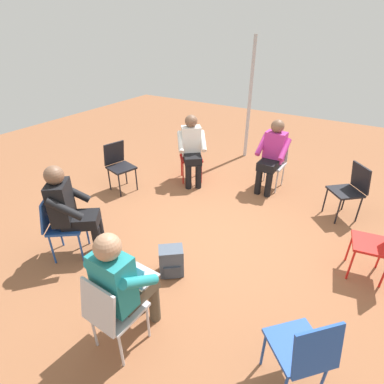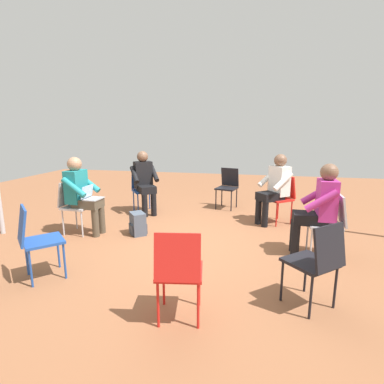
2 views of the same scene
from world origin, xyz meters
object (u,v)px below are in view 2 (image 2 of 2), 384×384
object	(u,v)px
person_with_laptop	(82,192)
backpack_near_laptop_user	(138,225)
person_in_black	(145,179)
person_in_magenta	(318,205)
person_in_white	(275,185)
chair_southeast	(317,259)
chair_west	(74,203)
chair_northwest	(143,187)
chair_east	(331,221)
chair_southwest	(36,237)
chair_south	(179,269)
chair_northeast	(281,196)
chair_north	(228,185)

from	to	relation	value
person_with_laptop	backpack_near_laptop_user	world-z (taller)	person_with_laptop
person_with_laptop	person_in_black	bearing A→B (deg)	160.55
person_in_magenta	person_in_white	bearing A→B (deg)	20.98
chair_southeast	person_in_white	size ratio (longest dim) A/B	0.69
chair_southeast	person_in_white	world-z (taller)	person_in_white
chair_west	chair_northwest	world-z (taller)	same
chair_east	person_in_white	distance (m)	1.48
chair_east	person_in_white	size ratio (longest dim) A/B	0.69
chair_northwest	chair_east	xyz separation A→B (m)	(3.23, -1.62, 0.00)
chair_southeast	chair_southwest	bearing A→B (deg)	138.97
person_with_laptop	person_in_black	world-z (taller)	same
chair_south	chair_northwest	size ratio (longest dim) A/B	1.00
chair_northeast	chair_east	world-z (taller)	same
chair_northeast	person_in_magenta	size ratio (longest dim) A/B	0.69
chair_northwest	person_in_magenta	size ratio (longest dim) A/B	0.69
person_in_white	person_in_magenta	xyz separation A→B (m)	(0.48, -1.32, 0.00)
chair_southeast	person_in_black	xyz separation A→B (m)	(-2.73, 2.78, 0.20)
chair_west	chair_east	world-z (taller)	same
chair_southwest	chair_south	size ratio (longest dim) A/B	1.00
person_in_magenta	backpack_near_laptop_user	size ratio (longest dim) A/B	3.44
chair_southeast	chair_west	distance (m)	3.72
chair_north	person_in_black	distance (m)	1.77
person_in_black	person_in_magenta	distance (m)	3.31
chair_northwest	person_in_black	size ratio (longest dim) A/B	0.69
chair_east	chair_northwest	bearing A→B (deg)	64.44
chair_southwest	chair_northeast	bearing A→B (deg)	87.62
chair_east	person_in_black	bearing A→B (deg)	65.66
chair_north	chair_southwest	bearing A→B (deg)	78.31
person_with_laptop	chair_southeast	bearing A→B (deg)	68.52
chair_east	person_in_white	xyz separation A→B (m)	(-0.64, 1.32, 0.20)
chair_northwest	person_with_laptop	bearing A→B (deg)	36.44
chair_northeast	person_in_magenta	xyz separation A→B (m)	(0.35, -1.42, 0.20)
person_in_magenta	backpack_near_laptop_user	xyz separation A→B (m)	(-2.63, 0.27, -0.54)
person_in_white	person_in_magenta	bearing A→B (deg)	161.61
chair_northeast	person_in_magenta	distance (m)	1.47
chair_southwest	chair_south	bearing A→B (deg)	30.05
chair_southeast	chair_south	world-z (taller)	same
chair_northeast	chair_north	world-z (taller)	same
chair_northeast	chair_southeast	xyz separation A→B (m)	(0.11, -2.72, 0.00)
person_in_black	person_in_white	world-z (taller)	same
chair_west	person_in_black	xyz separation A→B (m)	(0.71, 1.34, 0.20)
chair_north	chair_northwest	size ratio (longest dim) A/B	1.00
chair_north	person_in_white	xyz separation A→B (m)	(0.91, -0.93, 0.20)
chair_southeast	chair_south	size ratio (longest dim) A/B	1.00
chair_west	chair_southwest	bearing A→B (deg)	20.83
chair_southeast	chair_east	world-z (taller)	same
chair_southeast	chair_west	world-z (taller)	same
person_with_laptop	person_in_white	xyz separation A→B (m)	(3.02, 1.18, 0.00)
chair_south	chair_east	bearing A→B (deg)	38.29
chair_north	person_in_white	distance (m)	1.31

